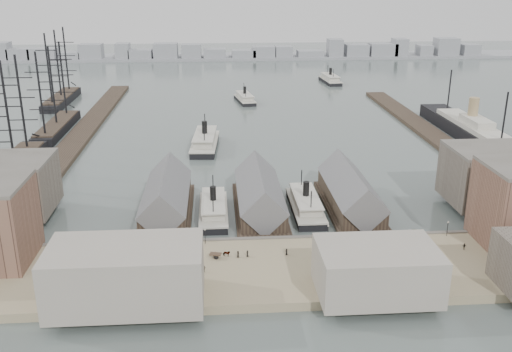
{
  "coord_description": "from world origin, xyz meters",
  "views": [
    {
      "loc": [
        -11.79,
        -132.26,
        63.12
      ],
      "look_at": [
        0.0,
        30.0,
        6.0
      ],
      "focal_mm": 40.0,
      "sensor_mm": 36.0,
      "label": 1
    }
  ],
  "objects": [
    {
      "name": "ground",
      "position": [
        0.0,
        0.0,
        0.0
      ],
      "size": [
        900.0,
        900.0,
        0.0
      ],
      "primitive_type": "plane",
      "color": "#4A5552",
      "rests_on": "ground"
    },
    {
      "name": "lamp_post_near_w",
      "position": [
        -15.0,
        -7.0,
        4.71
      ],
      "size": [
        0.44,
        0.44,
        3.92
      ],
      "color": "black",
      "rests_on": "quay"
    },
    {
      "name": "pedestrian_0",
      "position": [
        -51.37,
        -9.89,
        2.89
      ],
      "size": [
        0.8,
        0.79,
        1.78
      ],
      "primitive_type": "imported",
      "rotation": [
        0.0,
        0.0,
        2.38
      ],
      "color": "black",
      "rests_on": "quay"
    },
    {
      "name": "pedestrian_1",
      "position": [
        -39.55,
        -20.51,
        2.83
      ],
      "size": [
        0.81,
        0.94,
        1.66
      ],
      "primitive_type": "imported",
      "rotation": [
        0.0,
        0.0,
        1.31
      ],
      "color": "black",
      "rests_on": "quay"
    },
    {
      "name": "sailing_ship_near",
      "position": [
        -81.03,
        51.88,
        2.75
      ],
      "size": [
        9.12,
        62.82,
        37.49
      ],
      "color": "black",
      "rests_on": "ground"
    },
    {
      "name": "ferry_shed_east",
      "position": [
        26.0,
        16.88,
        4.64
      ],
      "size": [
        14.0,
        42.0,
        12.6
      ],
      "color": "#2D231C",
      "rests_on": "ground"
    },
    {
      "name": "ocean_steamer",
      "position": [
        92.0,
        86.16,
        3.7
      ],
      "size": [
        11.77,
        86.02,
        17.2
      ],
      "color": "black",
      "rests_on": "ground"
    },
    {
      "name": "warehouse_east_back",
      "position": [
        68.0,
        15.0,
        9.5
      ],
      "size": [
        28.0,
        20.0,
        15.0
      ],
      "primitive_type": "cube",
      "color": "#60564C",
      "rests_on": "east_land"
    },
    {
      "name": "horse_cart_right",
      "position": [
        21.77,
        -19.09,
        2.77
      ],
      "size": [
        4.56,
        1.56,
        1.49
      ],
      "rotation": [
        0.0,
        0.0,
        1.56
      ],
      "color": "black",
      "rests_on": "quay"
    },
    {
      "name": "lamp_post_far_w",
      "position": [
        -45.0,
        -7.0,
        4.71
      ],
      "size": [
        0.44,
        0.44,
        3.92
      ],
      "color": "black",
      "rests_on": "quay"
    },
    {
      "name": "pedestrian_11",
      "position": [
        -7.39,
        -14.75,
        2.8
      ],
      "size": [
        0.67,
        0.88,
        1.6
      ],
      "primitive_type": "imported",
      "rotation": [
        0.0,
        0.0,
        1.35
      ],
      "color": "black",
      "rests_on": "quay"
    },
    {
      "name": "ferry_shed_west",
      "position": [
        -26.0,
        16.88,
        4.64
      ],
      "size": [
        14.0,
        42.0,
        12.6
      ],
      "color": "#2D231C",
      "rests_on": "ground"
    },
    {
      "name": "seawall",
      "position": [
        0.0,
        -5.2,
        1.15
      ],
      "size": [
        180.0,
        1.2,
        2.3
      ],
      "primitive_type": "cube",
      "color": "#59544C",
      "rests_on": "ground"
    },
    {
      "name": "quay",
      "position": [
        0.0,
        -20.0,
        1.0
      ],
      "size": [
        180.0,
        30.0,
        2.0
      ],
      "primitive_type": "cube",
      "color": "gray",
      "rests_on": "ground"
    },
    {
      "name": "pedestrian_8",
      "position": [
        46.13,
        -14.66,
        2.82
      ],
      "size": [
        1.03,
        0.67,
        1.63
      ],
      "primitive_type": "imported",
      "rotation": [
        0.0,
        0.0,
        5.97
      ],
      "color": "black",
      "rests_on": "quay"
    },
    {
      "name": "pedestrian_5",
      "position": [
        9.88,
        -16.95,
        2.8
      ],
      "size": [
        0.71,
        0.72,
        1.6
      ],
      "primitive_type": "imported",
      "rotation": [
        0.0,
        0.0,
        3.99
      ],
      "color": "black",
      "rests_on": "quay"
    },
    {
      "name": "far_shore",
      "position": [
        -2.07,
        334.14,
        3.91
      ],
      "size": [
        500.0,
        40.0,
        15.72
      ],
      "color": "gray",
      "rests_on": "ground"
    },
    {
      "name": "pedestrian_10",
      "position": [
        -5.21,
        -14.59,
        2.79
      ],
      "size": [
        0.63,
        0.84,
        1.58
      ],
      "primitive_type": "imported",
      "rotation": [
        0.0,
        0.0,
        4.89
      ],
      "color": "black",
      "rests_on": "quay"
    },
    {
      "name": "lamp_post_near_e",
      "position": [
        15.0,
        -7.0,
        4.71
      ],
      "size": [
        0.44,
        0.44,
        3.92
      ],
      "color": "black",
      "rests_on": "quay"
    },
    {
      "name": "pedestrian_6",
      "position": [
        15.63,
        -10.0,
        2.9
      ],
      "size": [
        0.68,
        0.87,
        1.8
      ],
      "primitive_type": "imported",
      "rotation": [
        0.0,
        0.0,
        4.71
      ],
      "color": "black",
      "rests_on": "quay"
    },
    {
      "name": "street_bldg_west",
      "position": [
        -30.0,
        -32.0,
        8.0
      ],
      "size": [
        30.0,
        16.0,
        12.0
      ],
      "primitive_type": "cube",
      "color": "gray",
      "rests_on": "quay"
    },
    {
      "name": "pedestrian_3",
      "position": [
        -15.15,
        -21.0,
        2.79
      ],
      "size": [
        0.98,
        0.52,
        1.59
      ],
      "primitive_type": "imported",
      "rotation": [
        0.0,
        0.0,
        0.14
      ],
      "color": "black",
      "rests_on": "quay"
    },
    {
      "name": "west_wharf",
      "position": [
        -68.0,
        100.0,
        0.8
      ],
      "size": [
        10.0,
        220.0,
        1.6
      ],
      "primitive_type": "cube",
      "color": "#2D231C",
      "rests_on": "ground"
    },
    {
      "name": "pedestrian_7",
      "position": [
        30.36,
        -26.16,
        2.81
      ],
      "size": [
        1.12,
        0.74,
        1.62
      ],
      "primitive_type": "imported",
      "rotation": [
        0.0,
        0.0,
        0.14
      ],
      "color": "black",
      "rests_on": "quay"
    },
    {
      "name": "ferry_shed_center",
      "position": [
        0.0,
        16.88,
        4.64
      ],
      "size": [
        14.0,
        42.0,
        12.6
      ],
      "color": "#2D231C",
      "rests_on": "ground"
    },
    {
      "name": "horse_cart_center",
      "position": [
        -10.96,
        -14.36,
        2.77
      ],
      "size": [
        4.9,
        2.21,
        1.46
      ],
      "rotation": [
        0.0,
        0.0,
        1.34
      ],
      "color": "black",
      "rests_on": "quay"
    },
    {
      "name": "ferry_docked_west",
      "position": [
        -13.0,
        14.47,
        2.16
      ],
      "size": [
        7.74,
        25.8,
        9.21
      ],
      "color": "black",
      "rests_on": "ground"
    },
    {
      "name": "sailing_ship_mid",
      "position": [
        -79.77,
        110.85,
        2.59
      ],
      "size": [
        8.79,
        50.76,
        36.12
      ],
      "color": "black",
      "rests_on": "ground"
    },
    {
      "name": "lamp_post_far_e",
      "position": [
        45.0,
        -7.0,
        4.71
      ],
      "size": [
        0.44,
        0.44,
        3.92
      ],
      "color": "black",
      "rests_on": "quay"
    },
    {
      "name": "warehouse_west_back",
      "position": [
        -70.0,
        18.0,
        9.0
      ],
      "size": [
        26.0,
        20.0,
        14.0
      ],
      "primitive_type": "cube",
      "color": "#60564C",
      "rests_on": "west_land"
    },
    {
      "name": "east_wharf",
      "position": [
        78.0,
        90.0,
        0.8
      ],
      "size": [
        10.0,
        180.0,
        1.6
      ],
      "primitive_type": "cube",
      "color": "#2D231C",
      "rests_on": "ground"
    },
    {
      "name": "ferry_docked_east",
      "position": [
        13.0,
        15.4,
        2.25
      ],
      "size": [
        8.08,
        26.93,
        9.62
      ],
      "color": "black",
      "rests_on": "ground"
    },
    {
      "name": "ferry_open_far",
      "position": [
        60.42,
        219.97,
        2.3
      ],
      "size": [
        10.44,
        28.06,
        9.82
      ],
      "rotation": [
        0.0,
        0.0,
        0.08
      ],
      "color": "black",
      "rests_on": "ground"
    },
    {
      "name": "ferry_open_near",
      "position": [
        -16.13,
        81.82,
        2.62
      ],
      "size": [
        11.49,
        31.88,
        11.18
      ],
      "rotation": [
        0.0,
        0.0,
        -0.07
      ],
      "color": "black",
      "rests_on": "ground"
    },
    {
      "name": "tram",
      "position": [
        34.56,
        -14.46,
        3.73
      ],
      "size": [
        3.79,
        9.77,
        3.38
      ],
      "rotation": [
        0.0,
        0.0,
        -0.14
      ],
      "color": "black",
      "rests_on": "quay"
    },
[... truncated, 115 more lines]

